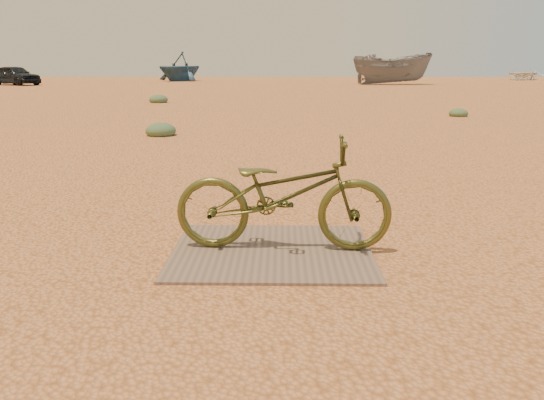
{
  "coord_description": "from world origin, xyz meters",
  "views": [
    {
      "loc": [
        -0.0,
        -3.82,
        1.44
      ],
      "look_at": [
        -0.07,
        0.11,
        0.43
      ],
      "focal_mm": 35.0,
      "sensor_mm": 36.0,
      "label": 1
    }
  ],
  "objects_px": {
    "bicycle": "(283,194)",
    "car": "(15,75)",
    "boat_mid_right": "(392,69)",
    "boat_far_right": "(522,74)",
    "plywood_board": "(272,251)",
    "boat_far_left": "(180,66)"
  },
  "relations": [
    {
      "from": "bicycle",
      "to": "car",
      "type": "xyz_separation_m",
      "value": [
        -18.88,
        34.13,
        0.22
      ]
    },
    {
      "from": "boat_mid_right",
      "to": "boat_far_right",
      "type": "xyz_separation_m",
      "value": [
        14.91,
        12.49,
        -0.59
      ]
    },
    {
      "from": "plywood_board",
      "to": "boat_far_left",
      "type": "bearing_deg",
      "value": 101.45
    },
    {
      "from": "plywood_board",
      "to": "boat_far_right",
      "type": "distance_m",
      "value": 53.53
    },
    {
      "from": "boat_far_left",
      "to": "boat_far_right",
      "type": "xyz_separation_m",
      "value": [
        31.87,
        4.63,
        -0.72
      ]
    },
    {
      "from": "bicycle",
      "to": "boat_far_left",
      "type": "xyz_separation_m",
      "value": [
        -8.94,
        43.66,
        0.8
      ]
    },
    {
      "from": "boat_far_left",
      "to": "boat_far_right",
      "type": "height_order",
      "value": "boat_far_left"
    },
    {
      "from": "boat_far_left",
      "to": "boat_mid_right",
      "type": "bearing_deg",
      "value": 9.93
    },
    {
      "from": "car",
      "to": "boat_far_left",
      "type": "height_order",
      "value": "boat_far_left"
    },
    {
      "from": "car",
      "to": "boat_far_right",
      "type": "relative_size",
      "value": 0.77
    },
    {
      "from": "boat_far_right",
      "to": "boat_far_left",
      "type": "bearing_deg",
      "value": -137.65
    },
    {
      "from": "car",
      "to": "boat_far_right",
      "type": "bearing_deg",
      "value": -41.98
    },
    {
      "from": "plywood_board",
      "to": "boat_far_left",
      "type": "relative_size",
      "value": 0.32
    },
    {
      "from": "plywood_board",
      "to": "boat_far_right",
      "type": "height_order",
      "value": "boat_far_right"
    },
    {
      "from": "boat_far_right",
      "to": "car",
      "type": "bearing_deg",
      "value": -127.21
    },
    {
      "from": "boat_far_right",
      "to": "bicycle",
      "type": "bearing_deg",
      "value": -81.31
    },
    {
      "from": "plywood_board",
      "to": "boat_far_right",
      "type": "relative_size",
      "value": 0.3
    },
    {
      "from": "plywood_board",
      "to": "boat_mid_right",
      "type": "xyz_separation_m",
      "value": [
        8.11,
        35.84,
        1.12
      ]
    },
    {
      "from": "boat_far_left",
      "to": "boat_mid_right",
      "type": "xyz_separation_m",
      "value": [
        16.97,
        -7.87,
        -0.13
      ]
    },
    {
      "from": "plywood_board",
      "to": "car",
      "type": "height_order",
      "value": "car"
    },
    {
      "from": "car",
      "to": "boat_far_right",
      "type": "distance_m",
      "value": 44.14
    },
    {
      "from": "bicycle",
      "to": "boat_far_left",
      "type": "relative_size",
      "value": 0.35
    }
  ]
}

